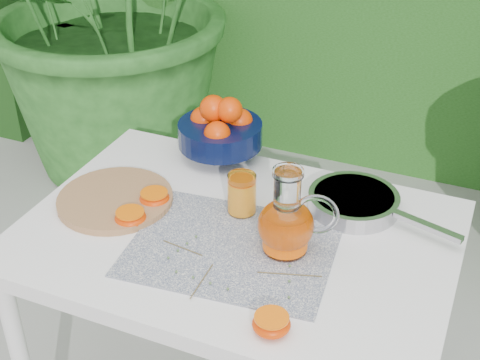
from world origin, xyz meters
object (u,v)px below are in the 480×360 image
at_px(fruit_bowl, 220,129).
at_px(saute_pan, 355,201).
at_px(cutting_board, 115,199).
at_px(juice_pitcher, 287,223).
at_px(white_table, 237,259).

relative_size(fruit_bowl, saute_pan, 0.70).
relative_size(cutting_board, fruit_bowl, 1.00).
distance_m(cutting_board, juice_pitcher, 0.46).
bearing_deg(fruit_bowl, juice_pitcher, -46.97).
distance_m(white_table, juice_pitcher, 0.20).
bearing_deg(fruit_bowl, saute_pan, -15.46).
bearing_deg(juice_pitcher, saute_pan, 65.95).
relative_size(juice_pitcher, saute_pan, 0.51).
bearing_deg(juice_pitcher, fruit_bowl, 133.03).
height_order(juice_pitcher, saute_pan, juice_pitcher).
bearing_deg(cutting_board, fruit_bowl, 65.78).
xyz_separation_m(white_table, saute_pan, (0.23, 0.20, 0.10)).
bearing_deg(white_table, cutting_board, -178.83).
xyz_separation_m(cutting_board, fruit_bowl, (0.14, 0.32, 0.07)).
xyz_separation_m(white_table, cutting_board, (-0.33, -0.01, 0.09)).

